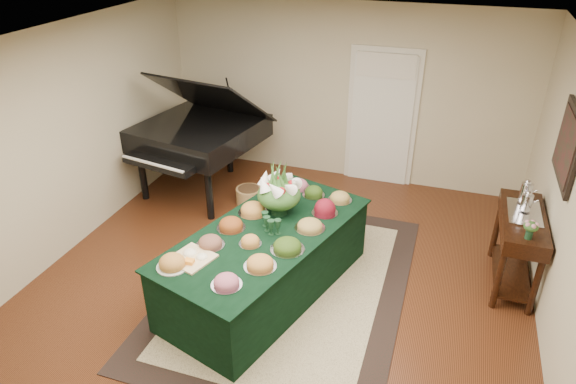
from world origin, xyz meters
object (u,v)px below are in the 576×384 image
(grand_piano, at_px, (200,133))
(mahogany_sideboard, at_px, (520,232))
(floral_centerpiece, at_px, (279,190))
(buffet_table, at_px, (267,261))

(grand_piano, distance_m, mahogany_sideboard, 4.46)
(floral_centerpiece, height_order, mahogany_sideboard, floral_centerpiece)
(floral_centerpiece, relative_size, grand_piano, 0.25)
(grand_piano, height_order, mahogany_sideboard, grand_piano)
(grand_piano, bearing_deg, mahogany_sideboard, -12.09)
(grand_piano, bearing_deg, floral_centerpiece, -40.94)
(buffet_table, xyz_separation_m, floral_centerpiece, (0.01, 0.41, 0.69))
(floral_centerpiece, bearing_deg, grand_piano, 139.06)
(grand_piano, xyz_separation_m, mahogany_sideboard, (4.35, -0.93, -0.25))
(grand_piano, bearing_deg, buffet_table, -47.78)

